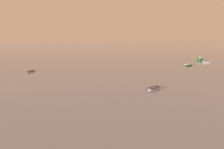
# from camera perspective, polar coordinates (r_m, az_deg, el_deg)

# --- Properties ---
(rowboat_moored_0) EXTENTS (3.18, 3.01, 0.52)m
(rowboat_moored_0) POSITION_cam_1_polar(r_m,az_deg,el_deg) (78.05, -18.48, 0.67)
(rowboat_moored_0) COLOR gold
(rowboat_moored_0) RESTS_ON ground
(rowboat_moored_1) EXTENTS (3.12, 3.47, 0.55)m
(rowboat_moored_1) POSITION_cam_1_polar(r_m,az_deg,el_deg) (104.46, 21.29, 2.59)
(rowboat_moored_1) COLOR gray
(rowboat_moored_1) RESTS_ON ground
(rowboat_moored_2) EXTENTS (4.24, 2.99, 0.64)m
(rowboat_moored_2) POSITION_cam_1_polar(r_m,az_deg,el_deg) (51.31, 9.74, -3.24)
(rowboat_moored_2) COLOR white
(rowboat_moored_2) RESTS_ON ground
(rowboat_moored_3) EXTENTS (4.74, 2.92, 0.71)m
(rowboat_moored_3) POSITION_cam_1_polar(r_m,az_deg,el_deg) (93.58, 17.43, 2.12)
(rowboat_moored_3) COLOR #23602D
(rowboat_moored_3) RESTS_ON ground
(motorboat_moored_1) EXTENTS (5.98, 6.54, 2.27)m
(motorboat_moored_1) POSITION_cam_1_polar(r_m,az_deg,el_deg) (115.13, 19.81, 3.32)
(motorboat_moored_1) COLOR #23602D
(motorboat_moored_1) RESTS_ON ground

